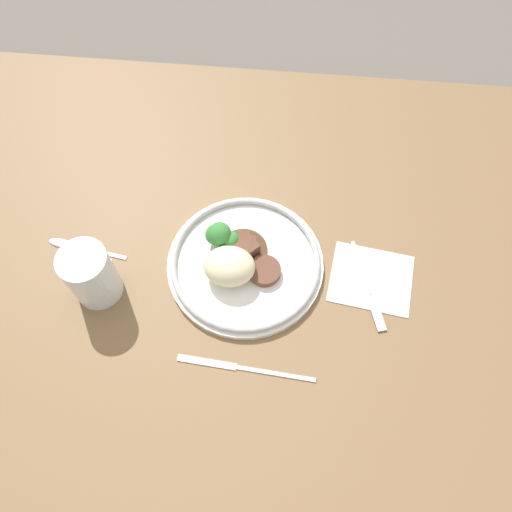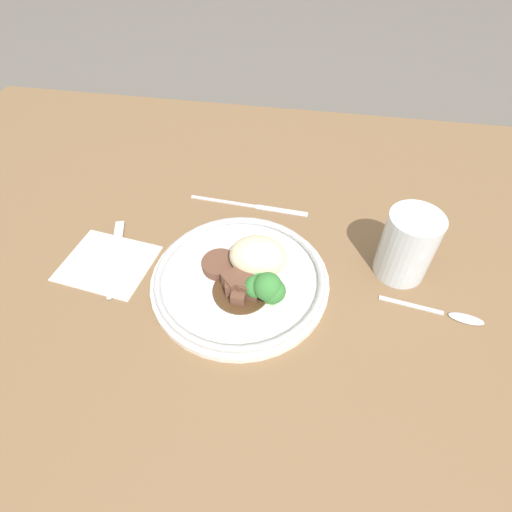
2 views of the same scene
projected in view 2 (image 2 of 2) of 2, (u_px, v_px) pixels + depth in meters
ground_plane at (249, 279)px, 0.70m from camera, size 8.00×8.00×0.00m
dining_table at (249, 272)px, 0.68m from camera, size 1.57×1.09×0.04m
napkin at (108, 263)px, 0.67m from camera, size 0.16×0.14×0.00m
plate at (244, 276)px, 0.63m from camera, size 0.28×0.28×0.07m
juice_glass at (406, 249)px, 0.63m from camera, size 0.08×0.08×0.12m
fork at (116, 249)px, 0.69m from camera, size 0.06×0.17×0.00m
knife at (253, 206)px, 0.77m from camera, size 0.23×0.03×0.00m
spoon at (452, 315)px, 0.60m from camera, size 0.15×0.04×0.01m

